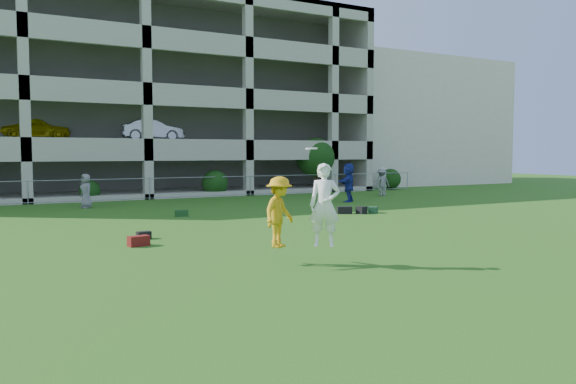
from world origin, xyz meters
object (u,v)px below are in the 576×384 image
bystander_c (86,191)px  parking_garage (114,101)px  bystander_d (349,183)px  crate_d (362,210)px  frisbee_contest (296,209)px  bystander_e (382,182)px  stucco_building (384,125)px  bystander_f (382,182)px

bystander_c → parking_garage: size_ratio=0.05×
bystander_d → parking_garage: size_ratio=0.07×
crate_d → parking_garage: bearing=106.5°
frisbee_contest → parking_garage: size_ratio=0.08×
bystander_e → bystander_d: bearing=40.7°
stucco_building → bystander_e: bearing=-128.5°
stucco_building → frisbee_contest: size_ratio=7.07×
stucco_building → parking_garage: (-23.01, -0.30, 1.01)m
bystander_c → crate_d: bearing=34.8°
stucco_building → frisbee_contest: stucco_building is taller
stucco_building → bystander_f: bearing=-128.5°
parking_garage → bystander_d: bearing=-59.9°
bystander_d → parking_garage: bearing=-101.0°
bystander_c → crate_d: (9.67, -8.01, -0.64)m
crate_d → frisbee_contest: (-7.64, -7.99, 1.11)m
bystander_c → frisbee_contest: bearing=-8.4°
crate_d → frisbee_contest: 11.11m
parking_garage → bystander_f: bearing=-44.9°
bystander_c → parking_garage: bearing=146.9°
crate_d → parking_garage: size_ratio=0.01×
parking_garage → frisbee_contest: bearing=-93.5°
bystander_f → parking_garage: bearing=-37.2°
stucco_building → crate_d: 26.97m
bystander_c → bystander_f: bearing=72.0°
bystander_d → bystander_f: 4.64m
bystander_d → frisbee_contest: bearing=10.1°
frisbee_contest → bystander_c: bearing=97.2°
bystander_d → bystander_e: 4.83m
bystander_e → bystander_f: bystander_e is taller
bystander_f → bystander_c: bearing=5.3°
bystander_d → frisbee_contest: size_ratio=0.88×
crate_d → parking_garage: parking_garage is taller
bystander_d → bystander_f: bearing=169.3°
bystander_f → frisbee_contest: bearing=54.4°
bystander_f → crate_d: (-6.78, -7.32, -0.66)m
crate_d → bystander_c: bearing=140.4°
bystander_c → frisbee_contest: frisbee_contest is taller
bystander_f → frisbee_contest: (-14.42, -15.32, 0.45)m
bystander_f → crate_d: bearing=54.9°
stucco_building → bystander_d: size_ratio=7.99×
bystander_e → crate_d: (-6.92, -7.47, -0.68)m
bystander_c → bystander_f: bystander_f is taller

